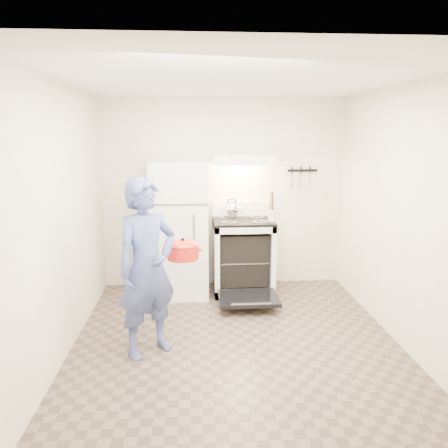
{
  "coord_description": "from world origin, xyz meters",
  "views": [
    {
      "loc": [
        -0.4,
        -3.96,
        2.04
      ],
      "look_at": [
        -0.05,
        1.0,
        1.0
      ],
      "focal_mm": 35.0,
      "sensor_mm": 36.0,
      "label": 1
    }
  ],
  "objects": [
    {
      "name": "cooktop",
      "position": [
        0.23,
        1.48,
        0.94
      ],
      "size": [
        0.76,
        0.65,
        0.03
      ],
      "primitive_type": "cube",
      "color": "black",
      "rests_on": "stove_body"
    },
    {
      "name": "dutch_oven",
      "position": [
        -0.51,
        0.22,
        0.89
      ],
      "size": [
        0.38,
        0.31,
        0.24
      ],
      "primitive_type": null,
      "color": "red",
      "rests_on": "person"
    },
    {
      "name": "utensil_jar",
      "position": [
        0.55,
        1.22,
        1.05
      ],
      "size": [
        0.11,
        0.11,
        0.13
      ],
      "primitive_type": "cylinder",
      "rotation": [
        0.0,
        0.0,
        -0.24
      ],
      "color": "silver",
      "rests_on": "cooktop"
    },
    {
      "name": "refrigerator",
      "position": [
        -0.58,
        1.45,
        0.85
      ],
      "size": [
        0.7,
        0.7,
        1.7
      ],
      "primitive_type": "cube",
      "color": "white",
      "rests_on": "floor"
    },
    {
      "name": "oven_rack",
      "position": [
        0.23,
        1.48,
        0.44
      ],
      "size": [
        0.6,
        0.52,
        0.01
      ],
      "primitive_type": "cube",
      "color": "slate",
      "rests_on": "stove_body"
    },
    {
      "name": "oven_door",
      "position": [
        0.23,
        0.88,
        0.12
      ],
      "size": [
        0.7,
        0.54,
        0.04
      ],
      "primitive_type": "cube",
      "color": "black",
      "rests_on": "floor"
    },
    {
      "name": "person",
      "position": [
        -0.83,
        -0.1,
        0.83
      ],
      "size": [
        0.72,
        0.68,
        1.66
      ],
      "primitive_type": "imported",
      "rotation": [
        0.0,
        0.0,
        0.65
      ],
      "color": "navy",
      "rests_on": "floor"
    },
    {
      "name": "floor",
      "position": [
        0.0,
        0.0,
        0.0
      ],
      "size": [
        3.6,
        3.6,
        0.0
      ],
      "primitive_type": "plane",
      "color": "brown",
      "rests_on": "ground"
    },
    {
      "name": "backsplash",
      "position": [
        0.23,
        1.76,
        1.05
      ],
      "size": [
        0.76,
        0.07,
        0.2
      ],
      "primitive_type": "cube",
      "color": "white",
      "rests_on": "cooktop"
    },
    {
      "name": "stove_body",
      "position": [
        0.23,
        1.48,
        0.46
      ],
      "size": [
        0.76,
        0.65,
        0.92
      ],
      "primitive_type": "cube",
      "color": "white",
      "rests_on": "floor"
    },
    {
      "name": "knife_strip",
      "position": [
        1.05,
        1.79,
        1.55
      ],
      "size": [
        0.4,
        0.02,
        0.03
      ],
      "primitive_type": "cube",
      "color": "black",
      "rests_on": "back_wall"
    },
    {
      "name": "range_hood",
      "position": [
        0.23,
        1.55,
        1.71
      ],
      "size": [
        0.76,
        0.5,
        0.12
      ],
      "primitive_type": "cube",
      "color": "white",
      "rests_on": "back_wall"
    },
    {
      "name": "pizza_stone",
      "position": [
        0.19,
        1.49,
        0.45
      ],
      "size": [
        0.35,
        0.35,
        0.02
      ],
      "primitive_type": "cylinder",
      "color": "#8E714E",
      "rests_on": "oven_rack"
    },
    {
      "name": "back_wall",
      "position": [
        0.0,
        1.8,
        1.25
      ],
      "size": [
        3.2,
        0.02,
        2.5
      ],
      "primitive_type": "cube",
      "color": "beige",
      "rests_on": "ground"
    },
    {
      "name": "tea_kettle",
      "position": [
        0.09,
        1.62,
        1.08
      ],
      "size": [
        0.21,
        0.17,
        0.26
      ],
      "primitive_type": null,
      "color": "#BBBBC0",
      "rests_on": "cooktop"
    }
  ]
}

